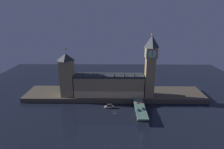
{
  "coord_description": "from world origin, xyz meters",
  "views": [
    {
      "loc": [
        0.08,
        -178.81,
        98.09
      ],
      "look_at": [
        -2.78,
        20.0,
        34.84
      ],
      "focal_mm": 30.0,
      "sensor_mm": 36.0,
      "label": 1
    }
  ],
  "objects_px": {
    "victoria_tower": "(67,75)",
    "car_southbound_lead": "(143,109)",
    "clock_tower": "(150,65)",
    "car_northbound_trail": "(139,110)",
    "street_lamp_far": "(134,98)",
    "street_lamp_near": "(137,111)",
    "car_southbound_trail": "(141,102)",
    "pedestrian_mid_walk": "(145,107)",
    "car_northbound_lead": "(137,102)",
    "boat_upstream": "(109,107)",
    "pedestrian_far_rail": "(134,100)"
  },
  "relations": [
    {
      "from": "pedestrian_far_rail",
      "to": "street_lamp_near",
      "type": "height_order",
      "value": "street_lamp_near"
    },
    {
      "from": "pedestrian_mid_walk",
      "to": "street_lamp_far",
      "type": "distance_m",
      "value": 18.66
    },
    {
      "from": "car_southbound_lead",
      "to": "street_lamp_far",
      "type": "xyz_separation_m",
      "value": [
        -7.41,
        18.47,
        3.68
      ]
    },
    {
      "from": "clock_tower",
      "to": "car_northbound_trail",
      "type": "bearing_deg",
      "value": -113.05
    },
    {
      "from": "car_southbound_lead",
      "to": "pedestrian_far_rail",
      "type": "height_order",
      "value": "pedestrian_far_rail"
    },
    {
      "from": "car_southbound_lead",
      "to": "victoria_tower",
      "type": "bearing_deg",
      "value": 155.95
    },
    {
      "from": "victoria_tower",
      "to": "car_southbound_trail",
      "type": "relative_size",
      "value": 12.85
    },
    {
      "from": "victoria_tower",
      "to": "car_southbound_lead",
      "type": "xyz_separation_m",
      "value": [
        84.59,
        -37.75,
        -23.46
      ]
    },
    {
      "from": "pedestrian_far_rail",
      "to": "car_southbound_trail",
      "type": "bearing_deg",
      "value": -25.68
    },
    {
      "from": "clock_tower",
      "to": "street_lamp_far",
      "type": "xyz_separation_m",
      "value": [
        -19.05,
        -17.06,
        -32.9
      ]
    },
    {
      "from": "victoria_tower",
      "to": "car_southbound_trail",
      "type": "xyz_separation_m",
      "value": [
        84.59,
        -21.63,
        -23.45
      ]
    },
    {
      "from": "pedestrian_mid_walk",
      "to": "boat_upstream",
      "type": "distance_m",
      "value": 39.7
    },
    {
      "from": "clock_tower",
      "to": "car_northbound_trail",
      "type": "distance_m",
      "value": 55.47
    },
    {
      "from": "car_southbound_trail",
      "to": "boat_upstream",
      "type": "relative_size",
      "value": 0.39
    },
    {
      "from": "car_northbound_lead",
      "to": "car_southbound_lead",
      "type": "xyz_separation_m",
      "value": [
        4.68,
        -14.48,
        0.06
      ]
    },
    {
      "from": "pedestrian_far_rail",
      "to": "street_lamp_far",
      "type": "distance_m",
      "value": 3.57
    },
    {
      "from": "victoria_tower",
      "to": "boat_upstream",
      "type": "relative_size",
      "value": 4.99
    },
    {
      "from": "clock_tower",
      "to": "street_lamp_near",
      "type": "distance_m",
      "value": 60.04
    },
    {
      "from": "car_southbound_lead",
      "to": "car_northbound_trail",
      "type": "bearing_deg",
      "value": -149.2
    },
    {
      "from": "car_northbound_lead",
      "to": "car_southbound_trail",
      "type": "relative_size",
      "value": 1.02
    },
    {
      "from": "victoria_tower",
      "to": "pedestrian_far_rail",
      "type": "bearing_deg",
      "value": -13.25
    },
    {
      "from": "street_lamp_near",
      "to": "street_lamp_far",
      "type": "height_order",
      "value": "street_lamp_near"
    },
    {
      "from": "car_northbound_trail",
      "to": "car_southbound_trail",
      "type": "height_order",
      "value": "car_southbound_trail"
    },
    {
      "from": "car_northbound_lead",
      "to": "boat_upstream",
      "type": "relative_size",
      "value": 0.39
    },
    {
      "from": "clock_tower",
      "to": "car_northbound_trail",
      "type": "height_order",
      "value": "clock_tower"
    },
    {
      "from": "victoria_tower",
      "to": "car_northbound_trail",
      "type": "bearing_deg",
      "value": -26.9
    },
    {
      "from": "victoria_tower",
      "to": "boat_upstream",
      "type": "xyz_separation_m",
      "value": [
        49.83,
        -22.13,
        -29.56
      ]
    },
    {
      "from": "car_northbound_lead",
      "to": "car_southbound_lead",
      "type": "height_order",
      "value": "car_southbound_lead"
    },
    {
      "from": "clock_tower",
      "to": "pedestrian_far_rail",
      "type": "relative_size",
      "value": 40.65
    },
    {
      "from": "car_southbound_trail",
      "to": "pedestrian_mid_walk",
      "type": "relative_size",
      "value": 2.67
    },
    {
      "from": "car_northbound_lead",
      "to": "street_lamp_far",
      "type": "distance_m",
      "value": 6.11
    },
    {
      "from": "car_northbound_lead",
      "to": "car_northbound_trail",
      "type": "relative_size",
      "value": 0.98
    },
    {
      "from": "victoria_tower",
      "to": "street_lamp_far",
      "type": "bearing_deg",
      "value": -14.02
    },
    {
      "from": "clock_tower",
      "to": "pedestrian_mid_walk",
      "type": "bearing_deg",
      "value": -105.92
    },
    {
      "from": "pedestrian_far_rail",
      "to": "boat_upstream",
      "type": "xyz_separation_m",
      "value": [
        -27.74,
        -3.87,
        -6.38
      ]
    },
    {
      "from": "clock_tower",
      "to": "boat_upstream",
      "type": "xyz_separation_m",
      "value": [
        -46.39,
        -19.92,
        -42.69
      ]
    },
    {
      "from": "clock_tower",
      "to": "street_lamp_near",
      "type": "height_order",
      "value": "clock_tower"
    },
    {
      "from": "boat_upstream",
      "to": "car_northbound_trail",
      "type": "bearing_deg",
      "value": -31.46
    },
    {
      "from": "car_southbound_trail",
      "to": "pedestrian_mid_walk",
      "type": "bearing_deg",
      "value": -79.93
    },
    {
      "from": "pedestrian_mid_walk",
      "to": "street_lamp_near",
      "type": "bearing_deg",
      "value": -125.02
    },
    {
      "from": "victoria_tower",
      "to": "car_southbound_lead",
      "type": "relative_size",
      "value": 12.58
    },
    {
      "from": "pedestrian_far_rail",
      "to": "boat_upstream",
      "type": "height_order",
      "value": "pedestrian_far_rail"
    },
    {
      "from": "victoria_tower",
      "to": "pedestrian_mid_walk",
      "type": "xyz_separation_m",
      "value": [
        86.93,
        -34.8,
        -23.26
      ]
    },
    {
      "from": "car_northbound_lead",
      "to": "street_lamp_far",
      "type": "xyz_separation_m",
      "value": [
        -2.74,
        3.99,
        3.73
      ]
    },
    {
      "from": "pedestrian_far_rail",
      "to": "clock_tower",
      "type": "bearing_deg",
      "value": 40.72
    },
    {
      "from": "car_northbound_lead",
      "to": "car_southbound_trail",
      "type": "distance_m",
      "value": 4.95
    },
    {
      "from": "car_southbound_trail",
      "to": "street_lamp_far",
      "type": "xyz_separation_m",
      "value": [
        -7.41,
        2.36,
        3.67
      ]
    },
    {
      "from": "car_southbound_lead",
      "to": "car_southbound_trail",
      "type": "bearing_deg",
      "value": 90.0
    },
    {
      "from": "street_lamp_near",
      "to": "street_lamp_far",
      "type": "xyz_separation_m",
      "value": [
        0.0,
        29.44,
        -0.06
      ]
    },
    {
      "from": "car_northbound_lead",
      "to": "car_northbound_trail",
      "type": "height_order",
      "value": "car_northbound_lead"
    }
  ]
}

